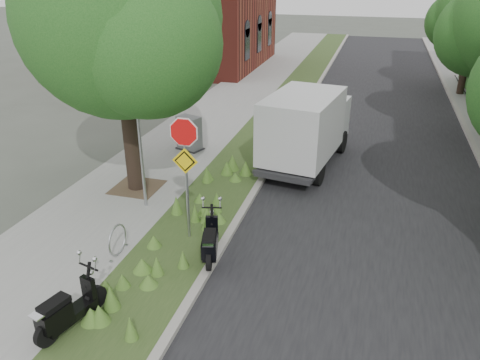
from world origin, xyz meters
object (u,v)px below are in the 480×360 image
object	(u,v)px
scooter_far	(210,246)
utility_cabinet	(189,134)
sign_assembly	(185,154)
box_truck	(306,125)
scooter_near	(64,315)

from	to	relation	value
scooter_far	utility_cabinet	bearing A→B (deg)	115.51
sign_assembly	box_truck	distance (m)	6.07
scooter_far	utility_cabinet	distance (m)	7.24
scooter_far	box_truck	xyz separation A→B (m)	(1.14, 6.45, 0.95)
sign_assembly	scooter_near	bearing A→B (deg)	-104.19
scooter_near	box_truck	world-z (taller)	box_truck
scooter_far	utility_cabinet	xyz separation A→B (m)	(-3.12, 6.53, 0.22)
scooter_near	box_truck	size ratio (longest dim) A/B	0.32
scooter_near	scooter_far	distance (m)	3.45
scooter_near	utility_cabinet	bearing A→B (deg)	97.96
scooter_near	box_truck	distance (m)	9.89
box_truck	scooter_near	bearing A→B (deg)	-107.33
scooter_near	scooter_far	size ratio (longest dim) A/B	1.03
sign_assembly	box_truck	world-z (taller)	sign_assembly
sign_assembly	box_truck	size ratio (longest dim) A/B	0.63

